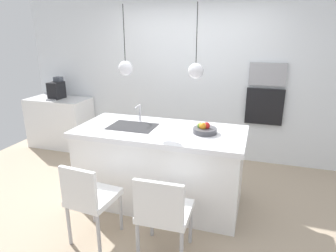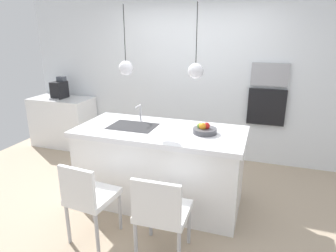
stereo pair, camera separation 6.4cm
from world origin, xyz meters
The scene contains 14 objects.
floor centered at (0.00, 0.00, 0.00)m, with size 6.60×6.60×0.00m, color tan.
back_wall centered at (0.00, 1.65, 1.30)m, with size 6.00×0.10×2.60m, color white.
kitchen_island centered at (0.00, 0.00, 0.48)m, with size 1.99×0.93×0.96m.
sink_basin centered at (-0.35, 0.00, 0.95)m, with size 0.56×0.40×0.02m, color #2D2D30.
faucet centered at (-0.35, 0.21, 1.10)m, with size 0.02×0.17×0.22m.
fruit_bowl centered at (0.53, 0.02, 1.00)m, with size 0.27×0.27×0.13m.
side_counter centered at (-2.40, 1.28, 0.45)m, with size 1.10×0.60×0.90m, color white.
coffee_machine centered at (-2.41, 1.28, 1.06)m, with size 0.20×0.35×0.38m.
microwave centered at (1.17, 1.58, 1.45)m, with size 0.54×0.08×0.34m, color #9E9EA3.
oven centered at (1.17, 1.58, 0.95)m, with size 0.56×0.08×0.56m, color black.
chair_near centered at (-0.42, -0.92, 0.50)m, with size 0.45×0.50×0.87m.
chair_middle centered at (0.34, -0.92, 0.50)m, with size 0.48×0.47×0.87m.
pendant_light_left centered at (-0.41, 0.00, 1.66)m, with size 0.17×0.17×0.77m.
pendant_light_right centered at (0.41, 0.00, 1.66)m, with size 0.17×0.17×0.77m.
Camera 1 is at (1.08, -3.11, 2.06)m, focal length 31.47 mm.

